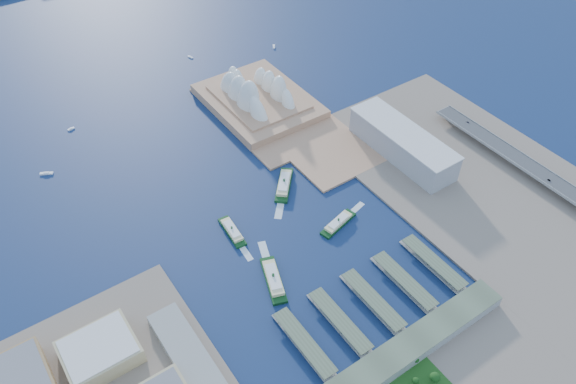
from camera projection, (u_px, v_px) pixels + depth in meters
ground at (316, 262)px, 598.51m from camera, size 3000.00×3000.00×0.00m
east_land at (503, 199)px, 666.27m from camera, size 240.00×500.00×3.00m
peninsula at (268, 110)px, 796.53m from camera, size 135.00×220.00×3.00m
opera_house at (258, 86)px, 786.37m from camera, size 134.00×180.00×58.00m
toaster_building at (402, 143)px, 712.12m from camera, size 45.00×155.00×35.00m
expressway at (544, 180)px, 679.83m from camera, size 26.00×340.00×11.85m
ferry_wharves at (373, 301)px, 556.37m from camera, size 184.00×90.00×9.30m
terminal_building at (417, 342)px, 518.03m from camera, size 200.00×28.00×12.00m
ferry_a at (232, 230)px, 625.89m from camera, size 16.82×50.82×9.44m
ferry_b at (284, 183)px, 680.53m from camera, size 51.66×55.09×11.39m
ferry_c at (273, 278)px, 576.24m from camera, size 35.08×62.35×11.48m
ferry_d at (338, 222)px, 634.68m from camera, size 52.58×24.88×9.63m
boat_a at (46, 173)px, 699.57m from camera, size 15.83×11.35×3.08m
boat_b at (71, 129)px, 766.03m from camera, size 9.65×4.55×2.51m
boat_c at (274, 46)px, 928.06m from camera, size 9.44×12.57×2.80m
boat_e at (190, 57)px, 904.08m from camera, size 5.82×9.92×2.32m
car_b at (549, 180)px, 669.47m from camera, size 1.40×4.03×1.33m
car_c at (468, 122)px, 753.46m from camera, size 1.65×4.07×1.18m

